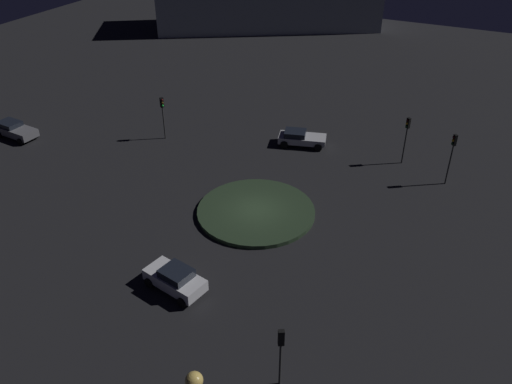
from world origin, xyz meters
TOP-DOWN VIEW (x-y plane):
  - ground_plane at (0.00, 0.00)m, footprint 117.36×117.36m
  - roundabout_island at (0.00, 0.00)m, footprint 8.61×8.61m
  - car_silver at (-1.07, 11.47)m, footprint 4.53×2.94m
  - car_white at (-0.85, -9.30)m, footprint 4.07×2.57m
  - car_grey at (-25.45, 1.46)m, footprint 4.12×2.24m
  - traffic_light_northeast at (11.79, 10.25)m, footprint 0.39×0.38m
  - traffic_light_northeast_near at (7.92, 12.13)m, footprint 0.37×0.40m
  - traffic_light_southeast at (7.46, -12.78)m, footprint 0.37×0.40m
  - traffic_light_northwest at (-12.83, 7.26)m, footprint 0.40×0.37m

SIDE VIEW (x-z plane):
  - ground_plane at x=0.00m, z-range 0.00..0.00m
  - roundabout_island at x=0.00m, z-range 0.00..0.30m
  - car_silver at x=-1.07m, z-range 0.04..1.41m
  - car_grey at x=-25.45m, z-range 0.04..1.45m
  - car_white at x=-0.85m, z-range 0.02..1.57m
  - traffic_light_southeast at x=7.46m, z-range 0.80..4.54m
  - traffic_light_northwest at x=-12.83m, z-range 0.86..4.87m
  - traffic_light_northeast_near at x=7.92m, z-range 0.88..5.05m
  - traffic_light_northeast at x=11.79m, z-range 0.91..5.24m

